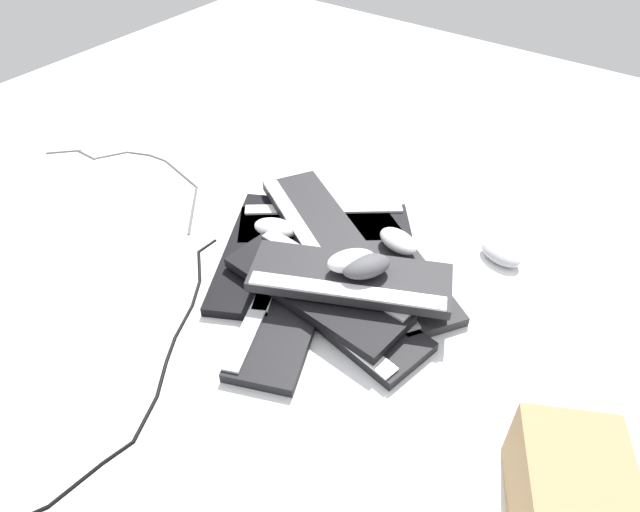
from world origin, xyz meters
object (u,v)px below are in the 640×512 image
at_px(keyboard_7, 318,225).
at_px(mouse_4, 366,266).
at_px(keyboard_1, 338,308).
at_px(keyboard_6, 350,278).
at_px(keyboard_2, 392,266).
at_px(keyboard_5, 316,288).
at_px(mouse_0, 351,261).
at_px(mouse_1, 398,241).
at_px(keyboard_3, 324,225).
at_px(keyboard_0, 286,306).
at_px(mouse_5, 501,253).
at_px(keyboard_4, 258,251).
at_px(mouse_3, 275,228).
at_px(mouse_2, 390,271).
at_px(cardboard_box, 570,494).

relative_size(keyboard_7, mouse_4, 4.13).
height_order(keyboard_1, keyboard_6, keyboard_6).
bearing_deg(keyboard_2, keyboard_6, -9.97).
relative_size(keyboard_2, keyboard_5, 0.99).
xyz_separation_m(mouse_0, mouse_1, (-0.18, 0.02, -0.06)).
relative_size(keyboard_1, keyboard_5, 1.02).
bearing_deg(keyboard_1, keyboard_3, -138.75).
xyz_separation_m(keyboard_3, mouse_1, (-0.02, 0.21, 0.04)).
bearing_deg(keyboard_1, keyboard_7, -134.29).
xyz_separation_m(keyboard_0, mouse_5, (-0.44, 0.32, 0.01)).
relative_size(keyboard_4, mouse_5, 4.18).
bearing_deg(keyboard_6, keyboard_5, -53.28).
distance_m(keyboard_5, keyboard_6, 0.08).
bearing_deg(keyboard_1, keyboard_5, -89.19).
xyz_separation_m(keyboard_7, mouse_4, (0.12, 0.22, 0.07)).
bearing_deg(mouse_4, mouse_0, 127.05).
distance_m(keyboard_4, mouse_0, 0.28).
distance_m(keyboard_7, mouse_3, 0.11).
xyz_separation_m(mouse_2, cardboard_box, (0.30, 0.50, 0.02)).
relative_size(keyboard_2, keyboard_6, 0.97).
bearing_deg(keyboard_4, mouse_4, 93.65).
height_order(mouse_2, mouse_5, mouse_2).
xyz_separation_m(keyboard_0, mouse_4, (-0.12, 0.13, 0.10)).
distance_m(keyboard_1, keyboard_7, 0.27).
bearing_deg(keyboard_0, mouse_1, 160.65).
xyz_separation_m(keyboard_0, keyboard_2, (-0.25, 0.12, 0.00)).
bearing_deg(cardboard_box, mouse_4, -113.20).
bearing_deg(keyboard_1, mouse_3, -111.98).
bearing_deg(keyboard_3, keyboard_5, 31.70).
xyz_separation_m(keyboard_6, mouse_3, (-0.06, -0.26, -0.02)).
relative_size(mouse_0, mouse_5, 1.00).
relative_size(keyboard_6, cardboard_box, 2.16).
relative_size(mouse_1, mouse_4, 1.00).
distance_m(keyboard_0, keyboard_4, 0.20).
bearing_deg(keyboard_6, mouse_1, 177.43).
distance_m(keyboard_7, mouse_2, 0.24).
height_order(keyboard_3, cardboard_box, cardboard_box).
xyz_separation_m(mouse_0, cardboard_box, (0.22, 0.55, -0.04)).
height_order(keyboard_5, mouse_3, mouse_3).
xyz_separation_m(keyboard_3, mouse_4, (0.16, 0.23, 0.10)).
height_order(keyboard_1, cardboard_box, cardboard_box).
bearing_deg(keyboard_6, mouse_5, 146.91).
bearing_deg(mouse_0, cardboard_box, 104.32).
xyz_separation_m(keyboard_2, keyboard_3, (-0.03, -0.22, 0.00)).
height_order(mouse_3, cardboard_box, cardboard_box).
bearing_deg(keyboard_6, mouse_2, 153.41).
height_order(keyboard_5, cardboard_box, cardboard_box).
bearing_deg(mouse_5, mouse_3, 46.28).
bearing_deg(keyboard_1, cardboard_box, 73.73).
bearing_deg(mouse_3, keyboard_5, -45.25).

